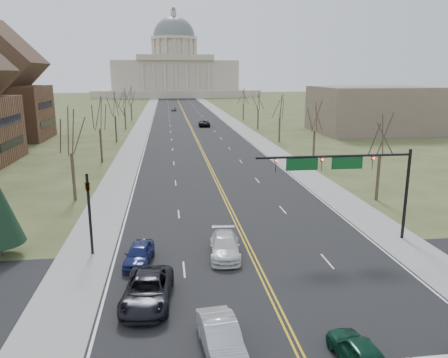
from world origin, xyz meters
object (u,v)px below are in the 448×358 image
object	(u,v)px
car_nb_inner_lead	(359,352)
car_sb_inner_lead	(221,338)
signal_mast	(346,169)
car_sb_inner_second	(225,246)
car_sb_outer_second	(139,254)
car_far_nb	(204,123)
car_sb_outer_lead	(147,290)
car_far_sb	(174,109)
signal_left	(89,205)

from	to	relation	value
car_nb_inner_lead	car_sb_inner_lead	world-z (taller)	car_sb_inner_lead
signal_mast	car_sb_inner_second	xyz separation A→B (m)	(-9.43, -1.63, -5.01)
car_sb_outer_second	car_far_nb	xyz separation A→B (m)	(11.43, 80.04, 0.09)
car_sb_outer_lead	car_sb_outer_second	distance (m)	5.55
car_sb_outer_second	car_sb_inner_lead	bearing A→B (deg)	-59.75
car_far_nb	car_far_sb	world-z (taller)	car_far_nb
car_nb_inner_lead	car_sb_inner_second	size ratio (longest dim) A/B	0.78
car_far_sb	car_nb_inner_lead	bearing A→B (deg)	-81.53
car_far_nb	car_sb_outer_lead	bearing A→B (deg)	84.19
car_sb_inner_second	car_far_sb	xyz separation A→B (m)	(-1.20, 127.60, -0.04)
car_nb_inner_lead	car_far_nb	distance (m)	92.31
car_sb_inner_lead	car_far_nb	xyz separation A→B (m)	(7.07, 90.63, 0.02)
signal_mast	car_sb_inner_lead	xyz separation A→B (m)	(-11.10, -12.76, -4.97)
signal_left	car_sb_inner_lead	size ratio (longest dim) A/B	1.27
car_nb_inner_lead	car_sb_inner_second	world-z (taller)	car_sb_inner_second
signal_left	signal_mast	bearing A→B (deg)	-0.00
car_sb_outer_lead	car_far_nb	bearing A→B (deg)	88.33
car_sb_inner_lead	car_sb_inner_second	world-z (taller)	car_sb_inner_lead
car_far_nb	car_far_sb	xyz separation A→B (m)	(-6.61, 48.10, -0.11)
car_sb_inner_second	car_sb_inner_lead	bearing A→B (deg)	-93.42
car_sb_inner_lead	car_sb_outer_lead	bearing A→B (deg)	119.28
car_sb_inner_lead	car_sb_outer_lead	distance (m)	6.23
car_sb_outer_lead	car_sb_inner_second	distance (m)	8.00
signal_left	car_far_sb	size ratio (longest dim) A/B	1.47
car_nb_inner_lead	signal_left	bearing A→B (deg)	-51.68
signal_left	car_sb_inner_lead	xyz separation A→B (m)	(7.85, -12.76, -2.92)
car_sb_outer_lead	car_sb_outer_second	size ratio (longest dim) A/B	1.36
signal_mast	car_sb_inner_lead	distance (m)	17.62
car_sb_inner_lead	car_sb_inner_second	xyz separation A→B (m)	(1.66, 11.13, -0.04)
signal_mast	car_sb_inner_second	world-z (taller)	signal_mast
signal_mast	car_sb_outer_second	distance (m)	16.40
car_sb_inner_lead	signal_mast	bearing A→B (deg)	43.11
car_sb_outer_second	car_far_sb	distance (m)	128.23
signal_left	car_sb_outer_lead	xyz separation A→B (m)	(4.26, -7.66, -2.91)
car_far_sb	car_sb_inner_second	bearing A→B (deg)	-83.25
car_sb_inner_lead	car_sb_outer_second	size ratio (longest dim) A/B	1.12
car_nb_inner_lead	car_sb_inner_lead	size ratio (longest dim) A/B	0.85
car_nb_inner_lead	car_far_nb	bearing A→B (deg)	-96.17
car_nb_inner_lead	car_far_nb	xyz separation A→B (m)	(1.07, 92.31, 0.12)
signal_mast	signal_left	distance (m)	19.06
car_sb_inner_lead	car_sb_inner_second	bearing A→B (deg)	75.63
car_sb_outer_second	car_far_nb	world-z (taller)	car_far_nb
signal_left	car_sb_outer_lead	distance (m)	9.24
car_sb_outer_lead	car_far_nb	size ratio (longest dim) A/B	0.99
car_far_sb	car_sb_outer_second	bearing A→B (deg)	-85.95
car_sb_inner_lead	car_sb_outer_lead	xyz separation A→B (m)	(-3.59, 5.10, 0.02)
car_far_nb	car_far_sb	bearing A→B (deg)	-80.89
signal_mast	car_sb_outer_second	xyz separation A→B (m)	(-15.46, -2.16, -5.03)
car_sb_inner_lead	car_sb_outer_lead	size ratio (longest dim) A/B	0.83
car_sb_outer_lead	car_sb_outer_second	bearing A→B (deg)	103.47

